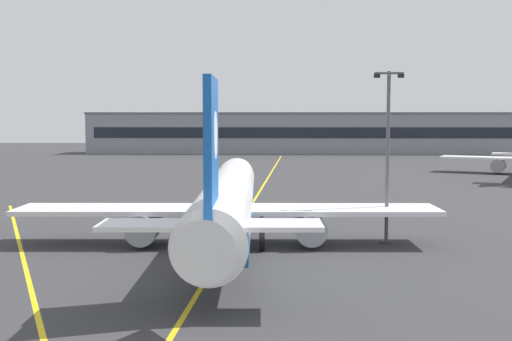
% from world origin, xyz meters
% --- Properties ---
extents(ground_plane, '(400.00, 400.00, 0.00)m').
position_xyz_m(ground_plane, '(0.00, 0.00, 0.00)').
color(ground_plane, '#353538').
extents(taxiway_centreline, '(8.70, 179.82, 0.01)m').
position_xyz_m(taxiway_centreline, '(0.00, 30.00, 0.00)').
color(taxiway_centreline, yellow).
rests_on(taxiway_centreline, ground).
extents(taxiway_lead_in_stripe, '(25.12, 54.74, 0.01)m').
position_xyz_m(taxiway_lead_in_stripe, '(-14.00, 2.00, 0.00)').
color(taxiway_lead_in_stripe, yellow).
rests_on(taxiway_lead_in_stripe, ground).
extents(airliner_foreground, '(32.11, 41.47, 11.65)m').
position_xyz_m(airliner_foreground, '(-0.96, 8.17, 3.37)').
color(airliner_foreground, white).
rests_on(airliner_foreground, ground).
extents(apron_lamp_post, '(2.24, 0.90, 13.14)m').
position_xyz_m(apron_lamp_post, '(11.22, 9.70, 6.88)').
color(apron_lamp_post, '#515156').
rests_on(apron_lamp_post, ground).
extents(safety_cone_by_nose_gear, '(0.44, 0.44, 0.55)m').
position_xyz_m(safety_cone_by_nose_gear, '(0.96, 24.90, 0.26)').
color(safety_cone_by_nose_gear, orange).
rests_on(safety_cone_by_nose_gear, ground).
extents(terminal_building, '(114.10, 12.40, 10.98)m').
position_xyz_m(terminal_building, '(9.82, 132.53, 5.50)').
color(terminal_building, gray).
rests_on(terminal_building, ground).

